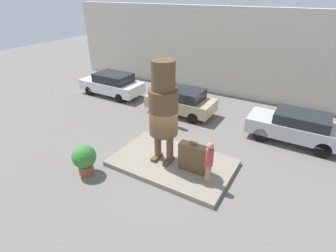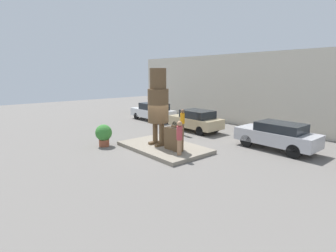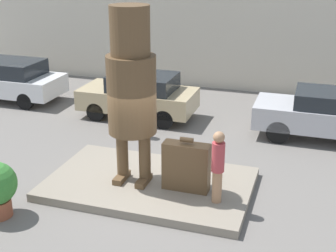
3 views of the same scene
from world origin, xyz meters
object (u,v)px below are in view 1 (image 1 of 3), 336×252
Objects in this scene: parked_car_silver at (296,126)px; planter_pot at (84,158)px; parked_car_tan at (181,101)px; giant_suitcase at (193,158)px; worker_hivis at (172,109)px; statue_figure at (163,106)px; tourist at (209,161)px; parked_car_white at (112,84)px.

planter_pot is (-6.92, -7.00, -0.11)m from parked_car_silver.
parked_car_silver is (6.30, -0.10, 0.02)m from parked_car_tan.
parked_car_tan reaches higher than giant_suitcase.
worker_hivis reaches higher than planter_pot.
planter_pot is at bearing 45.29° from parked_car_silver.
worker_hivis is (0.93, 5.43, 0.26)m from planter_pot.
statue_figure is 3.79m from planter_pot.
parked_car_silver is (4.54, 4.82, -1.86)m from statue_figure.
tourist reaches higher than parked_car_tan.
giant_suitcase is 0.74× the size of worker_hivis.
worker_hivis reaches higher than parked_car_tan.
statue_figure is 1.06× the size of parked_car_tan.
worker_hivis is at bearing 134.86° from tourist.
worker_hivis is at bearing 100.53° from parked_car_tan.
parked_car_tan is 7.13m from planter_pot.
statue_figure is 9.29m from parked_car_white.
statue_figure reaches higher than worker_hivis.
parked_car_silver is at bearing 56.81° from giant_suitcase.
parked_car_tan is (5.66, -0.33, -0.00)m from parked_car_white.
parked_car_white reaches higher than giant_suitcase.
tourist is at bearing 65.74° from parked_car_silver.
parked_car_white is at bearing 149.56° from tourist.
parked_car_white is at bearing -2.06° from parked_car_silver.
parked_car_tan is (-3.12, 4.96, 0.02)m from giant_suitcase.
statue_figure is at bearing 46.72° from parked_car_silver.
tourist is at bearing -45.14° from worker_hivis.
parked_car_tan is at bearing 176.70° from parked_car_white.
tourist is 0.39× the size of parked_car_white.
giant_suitcase is at bearing -49.54° from worker_hivis.
statue_figure is at bearing 109.74° from parked_car_tan.
parked_car_tan is at bearing 122.18° from giant_suitcase.
parked_car_white is 2.46× the size of worker_hivis.
statue_figure reaches higher than planter_pot.
statue_figure is 2.71m from tourist.
parked_car_white is 5.67m from parked_car_tan.
planter_pot is at bearing -99.73° from worker_hivis.
statue_figure reaches higher than tourist.
giant_suitcase is 10.25m from parked_car_white.
tourist reaches higher than planter_pot.
parked_car_silver is 3.38× the size of planter_pot.
statue_figure is 6.87m from parked_car_silver.
statue_figure is 2.36× the size of worker_hivis.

